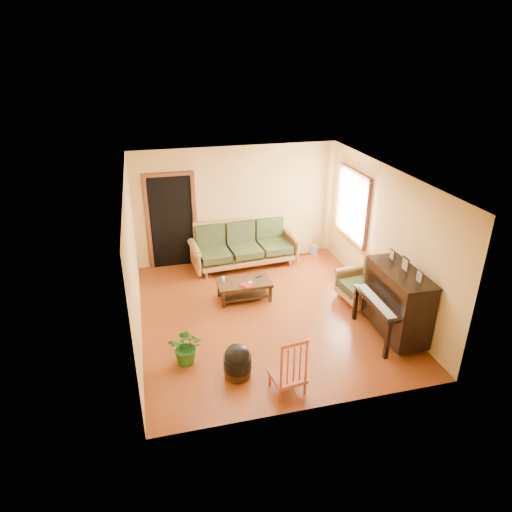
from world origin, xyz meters
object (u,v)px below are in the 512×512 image
object	(u,v)px
armchair	(361,282)
potted_plant	(187,346)
sofa	(245,245)
ceramic_crock	(314,250)
piano	(397,303)
coffee_table	(244,290)
red_chair	(288,363)
footstool	(238,365)

from	to	relation	value
armchair	potted_plant	distance (m)	3.58
sofa	ceramic_crock	bearing A→B (deg)	0.70
piano	ceramic_crock	xyz separation A→B (m)	(-0.16, 3.41, -0.49)
armchair	ceramic_crock	size ratio (longest dim) A/B	3.71
armchair	coffee_table	bearing A→B (deg)	156.05
sofa	red_chair	xyz separation A→B (m)	(-0.32, -4.15, -0.03)
footstool	red_chair	world-z (taller)	red_chair
piano	red_chair	bearing A→B (deg)	-157.01
piano	armchair	bearing A→B (deg)	94.96
footstool	potted_plant	size ratio (longest dim) A/B	0.70
potted_plant	ceramic_crock	bearing A→B (deg)	44.85
sofa	coffee_table	bearing A→B (deg)	-107.86
ceramic_crock	red_chair	bearing A→B (deg)	-115.27
red_chair	sofa	bearing A→B (deg)	77.96
potted_plant	piano	bearing A→B (deg)	-1.36
sofa	footstool	world-z (taller)	sofa
footstool	red_chair	size ratio (longest dim) A/B	0.45
piano	ceramic_crock	size ratio (longest dim) A/B	5.93
piano	potted_plant	size ratio (longest dim) A/B	2.28
armchair	potted_plant	size ratio (longest dim) A/B	1.42
piano	red_chair	world-z (taller)	piano
armchair	ceramic_crock	bearing A→B (deg)	85.09
coffee_table	red_chair	xyz separation A→B (m)	(0.02, -2.68, 0.28)
sofa	ceramic_crock	world-z (taller)	sofa
ceramic_crock	coffee_table	bearing A→B (deg)	-141.57
armchair	red_chair	xyz separation A→B (m)	(-2.11, -2.02, 0.04)
sofa	red_chair	distance (m)	4.16
sofa	piano	size ratio (longest dim) A/B	1.70
sofa	potted_plant	xyz separation A→B (m)	(-1.63, -3.17, -0.20)
sofa	coffee_table	distance (m)	1.54
coffee_table	potted_plant	bearing A→B (deg)	-127.25
armchair	ceramic_crock	world-z (taller)	armchair
red_chair	potted_plant	world-z (taller)	red_chair
armchair	piano	size ratio (longest dim) A/B	0.63
red_chair	ceramic_crock	xyz separation A→B (m)	(2.03, 4.31, -0.36)
red_chair	potted_plant	bearing A→B (deg)	135.71
coffee_table	potted_plant	size ratio (longest dim) A/B	1.72
piano	red_chair	size ratio (longest dim) A/B	1.45
piano	potted_plant	bearing A→B (deg)	179.42
piano	potted_plant	world-z (taller)	piano
red_chair	ceramic_crock	world-z (taller)	red_chair
red_chair	potted_plant	xyz separation A→B (m)	(-1.31, 0.98, -0.17)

